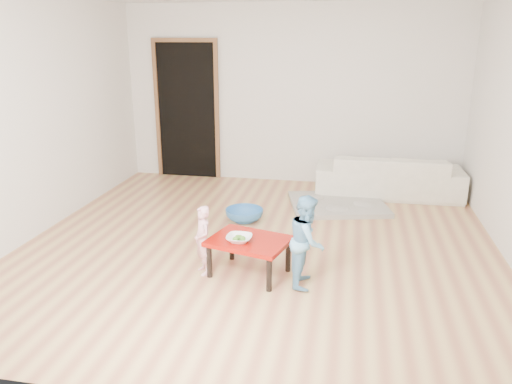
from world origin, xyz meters
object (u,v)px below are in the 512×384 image
(child_pink, at_px, (203,240))
(basin, at_px, (244,215))
(bowl, at_px, (239,239))
(sofa, at_px, (388,175))
(child_blue, at_px, (307,241))
(red_table, at_px, (249,257))

(child_pink, height_order, basin, child_pink)
(bowl, relative_size, basin, 0.51)
(sofa, relative_size, basin, 4.31)
(sofa, bearing_deg, bowl, 61.35)
(child_blue, bearing_deg, red_table, 82.28)
(sofa, distance_m, red_table, 3.10)
(child_blue, height_order, basin, child_blue)
(basin, bearing_deg, bowl, -79.47)
(child_pink, distance_m, child_blue, 0.98)
(red_table, distance_m, child_blue, 0.60)
(red_table, relative_size, child_pink, 1.07)
(red_table, height_order, bowl, bowl)
(child_pink, bearing_deg, child_blue, 52.61)
(child_blue, distance_m, basin, 1.74)
(bowl, xyz_separation_m, child_pink, (-0.35, 0.02, -0.05))
(red_table, bearing_deg, sofa, 62.94)
(bowl, bearing_deg, red_table, 43.78)
(bowl, distance_m, basin, 1.51)
(sofa, height_order, red_table, sofa)
(child_pink, bearing_deg, sofa, 111.03)
(red_table, distance_m, bowl, 0.23)
(basin, bearing_deg, child_pink, -93.28)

